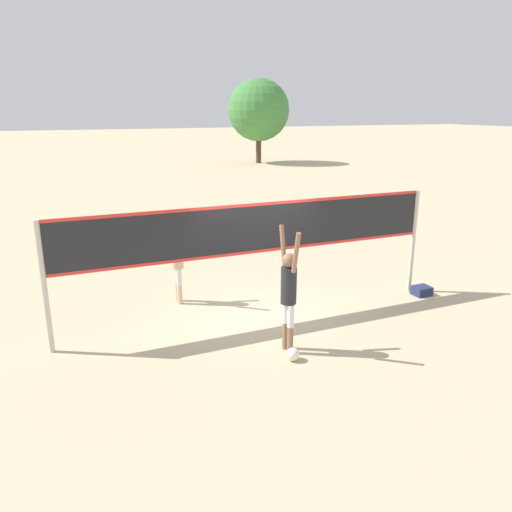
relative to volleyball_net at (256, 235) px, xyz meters
The scene contains 7 objects.
ground_plane 1.77m from the volleyball_net, ahead, with size 200.00×200.00×0.00m, color #C6B28C.
volleyball_net is the anchor object (origin of this frame).
player_spiker 1.73m from the volleyball_net, 92.76° to the right, with size 0.28×0.72×2.27m.
player_blocker 2.06m from the volleyball_net, 131.55° to the left, with size 0.28×0.69×2.00m.
volleyball 2.59m from the volleyball_net, 94.50° to the right, with size 0.23×0.23×0.23m.
gear_bag 4.41m from the volleyball_net, ahead, with size 0.40×0.35×0.21m.
tree_left_cluster 30.68m from the volleyball_net, 66.49° to the left, with size 4.76×4.76×6.45m.
Camera 1 is at (-3.80, -8.91, 4.21)m, focal length 35.00 mm.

